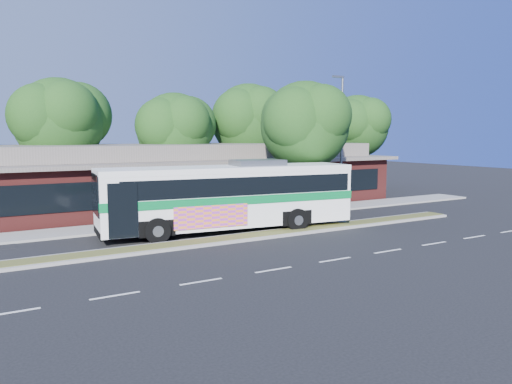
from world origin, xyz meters
TOP-DOWN VIEW (x-y plane):
  - ground at (0.00, 0.00)m, footprint 120.00×120.00m
  - median_strip at (0.00, 0.60)m, footprint 26.00×1.10m
  - sidewalk at (0.00, 6.40)m, footprint 44.00×2.60m
  - plaza_building at (0.00, 12.99)m, footprint 33.20×11.20m
  - lamp_post at (9.56, 6.00)m, footprint 0.93×0.18m
  - tree_bg_b at (-6.57, 16.14)m, footprint 6.69×6.00m
  - tree_bg_c at (1.40, 15.13)m, footprint 6.24×5.60m
  - tree_bg_d at (8.45, 16.15)m, footprint 6.91×6.20m
  - tree_bg_e at (14.42, 15.14)m, footprint 6.47×5.80m
  - tree_bg_f at (20.43, 16.14)m, footprint 6.69×6.00m
  - transit_bus at (-0.87, 2.60)m, footprint 13.70×4.48m
  - sidewalk_tree at (6.41, 5.49)m, footprint 6.27×5.62m

SIDE VIEW (x-z plane):
  - ground at x=0.00m, z-range 0.00..0.00m
  - sidewalk at x=0.00m, z-range 0.00..0.12m
  - median_strip at x=0.00m, z-range 0.00..0.15m
  - transit_bus at x=-0.87m, z-range 0.21..4.00m
  - plaza_building at x=0.00m, z-range -0.10..4.35m
  - lamp_post at x=9.56m, z-range 0.37..9.44m
  - tree_bg_c at x=1.40m, z-range 1.46..9.72m
  - tree_bg_e at x=14.42m, z-range 1.49..10.00m
  - sidewalk_tree at x=6.41m, z-range 1.57..10.07m
  - tree_bg_f at x=20.43m, z-range 1.60..10.52m
  - tree_bg_b at x=-6.57m, z-range 1.64..10.64m
  - tree_bg_d at x=8.45m, z-range 1.73..11.10m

